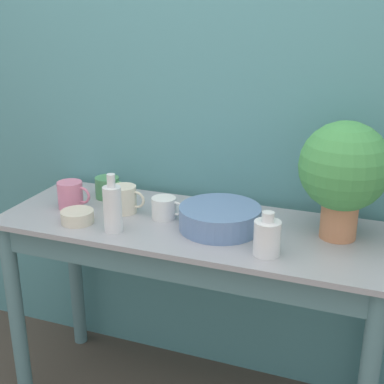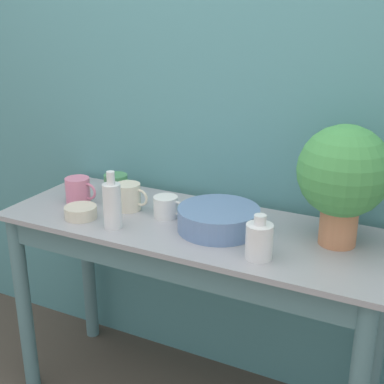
{
  "view_description": "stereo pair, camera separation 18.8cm",
  "coord_description": "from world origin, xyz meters",
  "px_view_note": "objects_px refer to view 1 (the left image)",
  "views": [
    {
      "loc": [
        0.62,
        -1.39,
        1.56
      ],
      "look_at": [
        0.0,
        0.26,
        0.92
      ],
      "focal_mm": 50.0,
      "sensor_mm": 36.0,
      "label": 1
    },
    {
      "loc": [
        0.8,
        -1.32,
        1.56
      ],
      "look_at": [
        0.0,
        0.26,
        0.92
      ],
      "focal_mm": 50.0,
      "sensor_mm": 36.0,
      "label": 2
    }
  ],
  "objects_px": {
    "bottle_tall": "(113,208)",
    "mug_white": "(164,208)",
    "mug_pink": "(71,195)",
    "mug_green": "(108,188)",
    "bowl_wash_large": "(220,218)",
    "mug_cream": "(124,199)",
    "bottle_short": "(267,237)",
    "bowl_small_cream": "(77,217)",
    "potted_plant": "(344,170)"
  },
  "relations": [
    {
      "from": "bottle_short",
      "to": "mug_green",
      "type": "xyz_separation_m",
      "value": [
        -0.72,
        0.28,
        -0.02
      ]
    },
    {
      "from": "bottle_tall",
      "to": "mug_green",
      "type": "distance_m",
      "value": 0.34
    },
    {
      "from": "mug_green",
      "to": "mug_cream",
      "type": "bearing_deg",
      "value": -40.56
    },
    {
      "from": "bottle_tall",
      "to": "mug_green",
      "type": "bearing_deg",
      "value": 122.22
    },
    {
      "from": "mug_cream",
      "to": "bowl_small_cream",
      "type": "xyz_separation_m",
      "value": [
        -0.11,
        -0.15,
        -0.03
      ]
    },
    {
      "from": "bottle_tall",
      "to": "mug_green",
      "type": "height_order",
      "value": "bottle_tall"
    },
    {
      "from": "bottle_short",
      "to": "bowl_wash_large",
      "type": "bearing_deg",
      "value": 144.89
    },
    {
      "from": "mug_pink",
      "to": "mug_green",
      "type": "xyz_separation_m",
      "value": [
        0.08,
        0.15,
        -0.01
      ]
    },
    {
      "from": "potted_plant",
      "to": "mug_cream",
      "type": "xyz_separation_m",
      "value": [
        -0.78,
        -0.05,
        -0.19
      ]
    },
    {
      "from": "potted_plant",
      "to": "mug_pink",
      "type": "height_order",
      "value": "potted_plant"
    },
    {
      "from": "potted_plant",
      "to": "bottle_short",
      "type": "relative_size",
      "value": 2.77
    },
    {
      "from": "mug_pink",
      "to": "mug_cream",
      "type": "bearing_deg",
      "value": 8.77
    },
    {
      "from": "bottle_short",
      "to": "mug_pink",
      "type": "relative_size",
      "value": 1.07
    },
    {
      "from": "bowl_small_cream",
      "to": "mug_pink",
      "type": "bearing_deg",
      "value": 130.46
    },
    {
      "from": "bottle_short",
      "to": "mug_white",
      "type": "distance_m",
      "value": 0.45
    },
    {
      "from": "bottle_short",
      "to": "mug_green",
      "type": "distance_m",
      "value": 0.77
    },
    {
      "from": "bottle_short",
      "to": "mug_green",
      "type": "height_order",
      "value": "bottle_short"
    },
    {
      "from": "bottle_tall",
      "to": "mug_cream",
      "type": "relative_size",
      "value": 1.53
    },
    {
      "from": "bottle_short",
      "to": "mug_cream",
      "type": "height_order",
      "value": "bottle_short"
    },
    {
      "from": "bowl_wash_large",
      "to": "mug_cream",
      "type": "xyz_separation_m",
      "value": [
        -0.38,
        0.02,
        0.01
      ]
    },
    {
      "from": "mug_pink",
      "to": "bowl_small_cream",
      "type": "relative_size",
      "value": 1.13
    },
    {
      "from": "bowl_wash_large",
      "to": "mug_white",
      "type": "bearing_deg",
      "value": 174.63
    },
    {
      "from": "potted_plant",
      "to": "mug_green",
      "type": "relative_size",
      "value": 3.06
    },
    {
      "from": "bowl_wash_large",
      "to": "mug_white",
      "type": "xyz_separation_m",
      "value": [
        -0.22,
        0.02,
        -0.0
      ]
    },
    {
      "from": "potted_plant",
      "to": "mug_green",
      "type": "distance_m",
      "value": 0.94
    },
    {
      "from": "mug_white",
      "to": "mug_cream",
      "type": "bearing_deg",
      "value": 179.9
    },
    {
      "from": "potted_plant",
      "to": "bowl_small_cream",
      "type": "relative_size",
      "value": 3.35
    },
    {
      "from": "bowl_wash_large",
      "to": "bowl_small_cream",
      "type": "distance_m",
      "value": 0.51
    },
    {
      "from": "mug_white",
      "to": "bowl_small_cream",
      "type": "xyz_separation_m",
      "value": [
        -0.28,
        -0.15,
        -0.02
      ]
    },
    {
      "from": "bottle_tall",
      "to": "mug_white",
      "type": "relative_size",
      "value": 1.7
    },
    {
      "from": "bottle_short",
      "to": "mug_green",
      "type": "bearing_deg",
      "value": 158.93
    },
    {
      "from": "bowl_wash_large",
      "to": "bowl_small_cream",
      "type": "xyz_separation_m",
      "value": [
        -0.5,
        -0.13,
        -0.02
      ]
    },
    {
      "from": "potted_plant",
      "to": "mug_pink",
      "type": "xyz_separation_m",
      "value": [
        -0.99,
        -0.09,
        -0.19
      ]
    },
    {
      "from": "bottle_tall",
      "to": "mug_pink",
      "type": "height_order",
      "value": "bottle_tall"
    },
    {
      "from": "bottle_tall",
      "to": "mug_pink",
      "type": "distance_m",
      "value": 0.29
    },
    {
      "from": "bowl_wash_large",
      "to": "mug_green",
      "type": "distance_m",
      "value": 0.54
    },
    {
      "from": "bottle_short",
      "to": "mug_white",
      "type": "xyz_separation_m",
      "value": [
        -0.42,
        0.16,
        -0.02
      ]
    },
    {
      "from": "bottle_tall",
      "to": "bowl_small_cream",
      "type": "distance_m",
      "value": 0.17
    },
    {
      "from": "bottle_tall",
      "to": "mug_green",
      "type": "relative_size",
      "value": 1.59
    },
    {
      "from": "bowl_wash_large",
      "to": "mug_pink",
      "type": "bearing_deg",
      "value": -178.87
    },
    {
      "from": "bowl_wash_large",
      "to": "bottle_short",
      "type": "relative_size",
      "value": 1.99
    },
    {
      "from": "bowl_wash_large",
      "to": "bowl_small_cream",
      "type": "height_order",
      "value": "bowl_wash_large"
    },
    {
      "from": "bottle_short",
      "to": "bowl_small_cream",
      "type": "relative_size",
      "value": 1.21
    },
    {
      "from": "bottle_short",
      "to": "mug_cream",
      "type": "relative_size",
      "value": 1.06
    },
    {
      "from": "bottle_tall",
      "to": "bowl_small_cream",
      "type": "bearing_deg",
      "value": 172.45
    },
    {
      "from": "mug_green",
      "to": "bowl_small_cream",
      "type": "distance_m",
      "value": 0.27
    },
    {
      "from": "bottle_tall",
      "to": "mug_cream",
      "type": "distance_m",
      "value": 0.18
    },
    {
      "from": "bottle_tall",
      "to": "bottle_short",
      "type": "xyz_separation_m",
      "value": [
        0.54,
        0.01,
        -0.03
      ]
    },
    {
      "from": "bowl_wash_large",
      "to": "mug_green",
      "type": "bearing_deg",
      "value": 165.25
    },
    {
      "from": "potted_plant",
      "to": "bottle_tall",
      "type": "distance_m",
      "value": 0.78
    }
  ]
}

